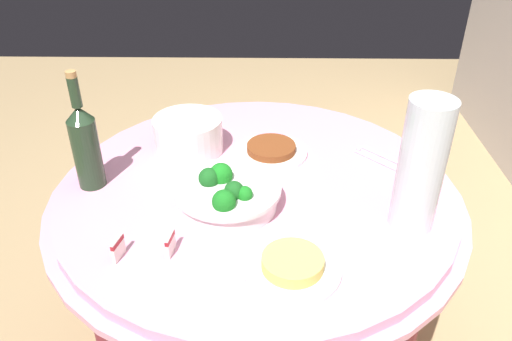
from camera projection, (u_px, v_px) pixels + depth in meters
buffet_table at (256, 280)px, 1.64m from camera, size 1.16×1.16×0.74m
broccoli_bowl at (227, 194)px, 1.34m from camera, size 0.28×0.28×0.11m
plate_stack at (188, 135)px, 1.58m from camera, size 0.21×0.21×0.11m
wine_bottle at (86, 143)px, 1.39m from camera, size 0.07×0.07×0.34m
decorative_fruit_vase at (421, 169)px, 1.22m from camera, size 0.11×0.11×0.34m
serving_tongs at (378, 158)px, 1.57m from camera, size 0.15×0.14×0.01m
food_plate_noodles at (292, 266)px, 1.15m from camera, size 0.22×0.22×0.04m
food_plate_stir_fry at (271, 150)px, 1.58m from camera, size 0.22×0.22×0.03m
label_placard_front at (170, 243)px, 1.19m from camera, size 0.05×0.02×0.05m
label_placard_mid at (118, 247)px, 1.18m from camera, size 0.05×0.02×0.05m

